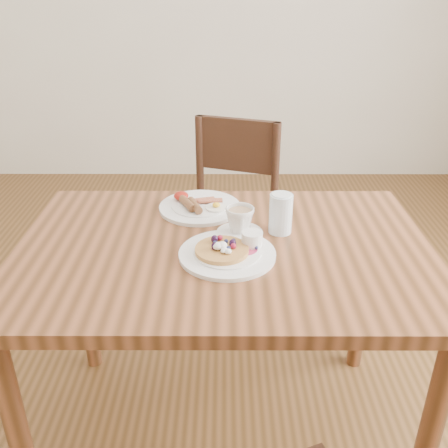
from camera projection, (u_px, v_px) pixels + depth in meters
The scene contains 7 objects.
ground at pixel (224, 429), 1.78m from camera, with size 5.00×5.00×0.00m, color #523517.
dining_table at pixel (224, 275), 1.48m from camera, with size 1.20×0.80×0.75m.
chair_far at pixel (228, 211), 2.24m from camera, with size 0.53×0.53×0.88m.
pancake_plate at pixel (229, 251), 1.38m from camera, with size 0.27×0.27×0.06m.
breakfast_plate at pixel (199, 206), 1.65m from camera, with size 0.27×0.27×0.04m.
teacup_saucer at pixel (240, 222), 1.48m from camera, with size 0.14×0.14×0.09m.
water_glass at pixel (281, 214), 1.49m from camera, with size 0.07×0.07×0.12m, color silver.
Camera 1 is at (0.00, -1.25, 1.46)m, focal length 40.00 mm.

